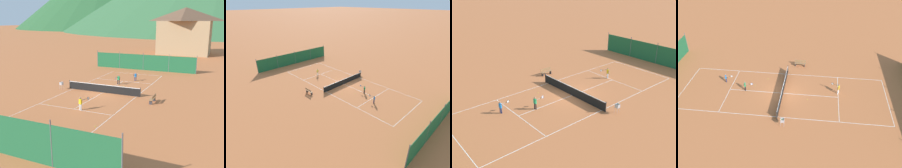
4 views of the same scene
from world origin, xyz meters
TOP-DOWN VIEW (x-y plane):
  - ground_plane at (0.00, 0.00)m, footprint 600.00×600.00m
  - court_line_markings at (0.00, 0.00)m, footprint 8.25×23.85m
  - tennis_net at (0.00, 0.00)m, footprint 9.18×0.08m
  - windscreen_fence_far at (-0.00, 15.50)m, footprint 17.28×0.08m
  - windscreen_fence_near at (-0.00, -15.50)m, footprint 17.28×0.08m
  - player_far_baseline at (0.77, -6.34)m, footprint 0.70×0.98m
  - player_near_baseline at (1.45, 7.26)m, footprint 0.39×1.02m
  - player_near_service at (0.07, 4.47)m, footprint 0.42×1.06m
  - tennis_ball_service_box at (-2.94, -6.29)m, footprint 0.07×0.07m
  - tennis_ball_far_corner at (3.93, 10.23)m, footprint 0.07×0.07m
  - tennis_ball_mid_court at (2.73, 2.32)m, footprint 0.07×0.07m
  - tennis_ball_alley_left at (3.83, -9.32)m, footprint 0.07×0.07m
  - tennis_ball_near_corner at (1.15, 3.61)m, footprint 0.07×0.07m
  - tennis_ball_by_net_left at (-0.86, -2.92)m, footprint 0.07×0.07m
  - ball_hopper at (-5.29, -0.70)m, footprint 0.36×0.36m
  - courtside_bench at (6.34, -1.45)m, footprint 0.36×1.50m

SIDE VIEW (x-z plane):
  - ground_plane at x=0.00m, z-range 0.00..0.00m
  - court_line_markings at x=0.00m, z-range 0.00..0.01m
  - tennis_ball_service_box at x=-2.94m, z-range 0.00..0.07m
  - tennis_ball_far_corner at x=3.93m, z-range 0.00..0.07m
  - tennis_ball_mid_court at x=2.73m, z-range 0.00..0.07m
  - tennis_ball_alley_left at x=3.83m, z-range 0.00..0.07m
  - tennis_ball_near_corner at x=1.15m, z-range 0.00..0.07m
  - tennis_ball_by_net_left at x=-0.86m, z-range 0.00..0.07m
  - courtside_bench at x=6.34m, z-range 0.03..0.87m
  - tennis_net at x=0.00m, z-range -0.03..1.03m
  - ball_hopper at x=-5.29m, z-range 0.21..1.10m
  - player_near_baseline at x=1.45m, z-range 0.10..1.27m
  - player_near_service at x=0.07m, z-range 0.10..1.35m
  - player_far_baseline at x=0.77m, z-range 0.11..1.38m
  - windscreen_fence_far at x=0.00m, z-range -0.14..2.76m
  - windscreen_fence_near at x=0.00m, z-range -0.14..2.76m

